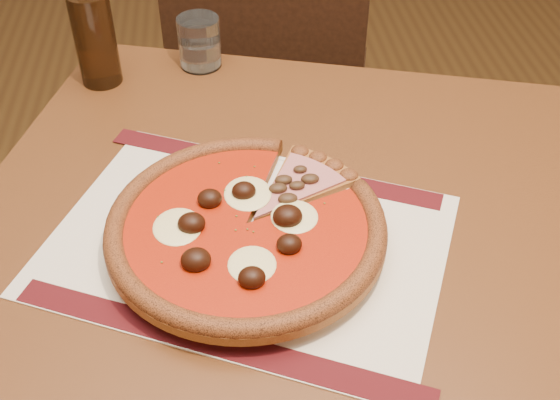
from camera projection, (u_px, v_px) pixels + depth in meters
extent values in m
cube|color=#533617|center=(123.00, 216.00, 2.00)|extent=(5.00, 6.00, 0.02)
cube|color=brown|center=(282.00, 241.00, 0.87)|extent=(0.99, 0.99, 0.04)
cylinder|color=brown|center=(143.00, 231.00, 1.43)|extent=(0.05, 0.05, 0.71)
cylinder|color=brown|center=(496.00, 277.00, 1.33)|extent=(0.05, 0.05, 0.71)
cube|color=black|center=(277.00, 90.00, 1.70)|extent=(0.50, 0.50, 0.04)
cylinder|color=black|center=(349.00, 128.00, 1.96)|extent=(0.04, 0.04, 0.40)
cylinder|color=black|center=(226.00, 118.00, 2.00)|extent=(0.04, 0.04, 0.40)
cylinder|color=black|center=(339.00, 211.00, 1.70)|extent=(0.04, 0.04, 0.40)
cylinder|color=black|center=(197.00, 198.00, 1.74)|extent=(0.04, 0.04, 0.40)
cube|color=black|center=(264.00, 40.00, 1.41)|extent=(0.41, 0.14, 0.43)
cube|color=beige|center=(247.00, 244.00, 0.84)|extent=(0.56, 0.49, 0.00)
cylinder|color=white|center=(247.00, 238.00, 0.83)|extent=(0.30, 0.30, 0.02)
cylinder|color=#9C5425|center=(246.00, 229.00, 0.82)|extent=(0.33, 0.33, 0.01)
torus|color=#964920|center=(246.00, 225.00, 0.82)|extent=(0.33, 0.33, 0.02)
cylinder|color=#AD2908|center=(246.00, 225.00, 0.82)|extent=(0.29, 0.29, 0.00)
ellipsoid|color=#FEF0AB|center=(248.00, 194.00, 0.85)|extent=(0.05, 0.05, 0.01)
ellipsoid|color=#FEF0AB|center=(177.00, 225.00, 0.81)|extent=(0.05, 0.05, 0.01)
ellipsoid|color=#FEF0AB|center=(250.00, 252.00, 0.78)|extent=(0.05, 0.05, 0.01)
ellipsoid|color=#FEF0AB|center=(313.00, 212.00, 0.83)|extent=(0.05, 0.05, 0.01)
ellipsoid|color=black|center=(243.00, 180.00, 0.85)|extent=(0.03, 0.03, 0.02)
ellipsoid|color=black|center=(190.00, 181.00, 0.85)|extent=(0.03, 0.03, 0.02)
ellipsoid|color=black|center=(193.00, 216.00, 0.80)|extent=(0.03, 0.03, 0.02)
ellipsoid|color=black|center=(190.00, 257.00, 0.75)|extent=(0.03, 0.03, 0.02)
ellipsoid|color=black|center=(249.00, 250.00, 0.76)|extent=(0.03, 0.03, 0.02)
ellipsoid|color=black|center=(308.00, 248.00, 0.76)|extent=(0.03, 0.03, 0.02)
ellipsoid|color=black|center=(297.00, 209.00, 0.81)|extent=(0.03, 0.03, 0.02)
ellipsoid|color=#3E2516|center=(287.00, 197.00, 0.84)|extent=(0.02, 0.02, 0.01)
ellipsoid|color=#3E2516|center=(308.00, 181.00, 0.87)|extent=(0.02, 0.02, 0.01)
ellipsoid|color=#3E2516|center=(282.00, 194.00, 0.85)|extent=(0.02, 0.02, 0.01)
ellipsoid|color=#3E2516|center=(298.00, 176.00, 0.87)|extent=(0.02, 0.02, 0.01)
ellipsoid|color=#3E2516|center=(276.00, 191.00, 0.85)|extent=(0.02, 0.02, 0.01)
ellipsoid|color=#3E2516|center=(287.00, 171.00, 0.88)|extent=(0.02, 0.02, 0.01)
cylinder|color=white|center=(199.00, 42.00, 1.12)|extent=(0.08, 0.08, 0.08)
cylinder|color=#321C0C|center=(95.00, 39.00, 1.07)|extent=(0.06, 0.06, 0.15)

